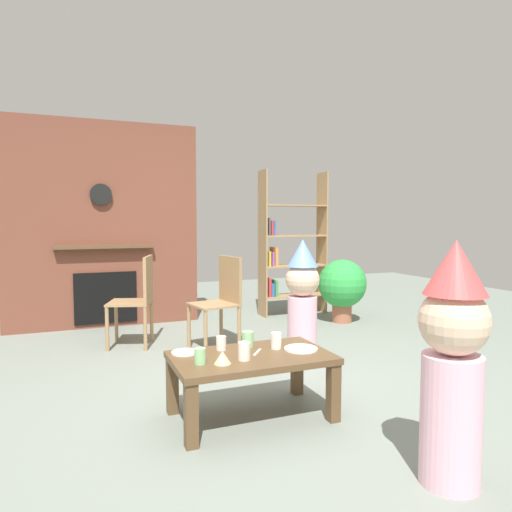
# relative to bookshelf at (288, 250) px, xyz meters

# --- Properties ---
(ground_plane) EXTENTS (12.00, 12.00, 0.00)m
(ground_plane) POSITION_rel_bookshelf_xyz_m (-1.42, -2.40, -0.86)
(ground_plane) COLOR gray
(brick_fireplace_feature) EXTENTS (2.20, 0.28, 2.40)m
(brick_fireplace_feature) POSITION_rel_bookshelf_xyz_m (-2.31, 0.20, 0.33)
(brick_fireplace_feature) COLOR brown
(brick_fireplace_feature) RESTS_ON ground_plane
(bookshelf) EXTENTS (0.90, 0.28, 1.90)m
(bookshelf) POSITION_rel_bookshelf_xyz_m (0.00, 0.00, 0.00)
(bookshelf) COLOR #9E7A51
(bookshelf) RESTS_ON ground_plane
(coffee_table) EXTENTS (0.99, 0.59, 0.40)m
(coffee_table) POSITION_rel_bookshelf_xyz_m (-1.64, -2.85, -0.52)
(coffee_table) COLOR brown
(coffee_table) RESTS_ON ground_plane
(paper_cup_near_left) EXTENTS (0.08, 0.08, 0.11)m
(paper_cup_near_left) POSITION_rel_bookshelf_xyz_m (-1.60, -2.68, -0.40)
(paper_cup_near_left) COLOR #8CD18C
(paper_cup_near_left) RESTS_ON coffee_table
(paper_cup_near_right) EXTENTS (0.07, 0.07, 0.09)m
(paper_cup_near_right) POSITION_rel_bookshelf_xyz_m (-1.79, -2.68, -0.41)
(paper_cup_near_right) COLOR silver
(paper_cup_near_right) RESTS_ON coffee_table
(paper_cup_center) EXTENTS (0.07, 0.07, 0.11)m
(paper_cup_center) POSITION_rel_bookshelf_xyz_m (-1.72, -2.94, -0.40)
(paper_cup_center) COLOR silver
(paper_cup_center) RESTS_ON coffee_table
(paper_cup_far_left) EXTENTS (0.07, 0.07, 0.09)m
(paper_cup_far_left) POSITION_rel_bookshelf_xyz_m (-1.99, -2.91, -0.41)
(paper_cup_far_left) COLOR #8CD18C
(paper_cup_far_left) RESTS_ON coffee_table
(paper_cup_far_right) EXTENTS (0.07, 0.07, 0.11)m
(paper_cup_far_right) POSITION_rel_bookshelf_xyz_m (-1.44, -2.78, -0.40)
(paper_cup_far_right) COLOR silver
(paper_cup_far_right) RESTS_ON coffee_table
(paper_plate_front) EXTENTS (0.22, 0.22, 0.01)m
(paper_plate_front) POSITION_rel_bookshelf_xyz_m (-1.30, -2.86, -0.45)
(paper_plate_front) COLOR white
(paper_plate_front) RESTS_ON coffee_table
(paper_plate_rear) EXTENTS (0.17, 0.17, 0.01)m
(paper_plate_rear) POSITION_rel_bookshelf_xyz_m (-2.03, -2.66, -0.45)
(paper_plate_rear) COLOR white
(paper_plate_rear) RESTS_ON coffee_table
(birthday_cake_slice) EXTENTS (0.10, 0.10, 0.08)m
(birthday_cake_slice) POSITION_rel_bookshelf_xyz_m (-1.87, -2.96, -0.42)
(birthday_cake_slice) COLOR #EAC68C
(birthday_cake_slice) RESTS_ON coffee_table
(table_fork) EXTENTS (0.10, 0.13, 0.01)m
(table_fork) POSITION_rel_bookshelf_xyz_m (-1.59, -2.82, -0.45)
(table_fork) COLOR silver
(table_fork) RESTS_ON coffee_table
(child_with_cone_hat) EXTENTS (0.32, 0.32, 1.16)m
(child_with_cone_hat) POSITION_rel_bookshelf_xyz_m (-1.04, -3.89, -0.25)
(child_with_cone_hat) COLOR #EAB2C6
(child_with_cone_hat) RESTS_ON ground_plane
(child_in_pink) EXTENTS (0.30, 0.30, 1.09)m
(child_in_pink) POSITION_rel_bookshelf_xyz_m (-0.79, -1.92, -0.29)
(child_in_pink) COLOR #EAB2C6
(child_in_pink) RESTS_ON ground_plane
(dining_chair_left) EXTENTS (0.51, 0.51, 0.90)m
(dining_chair_left) POSITION_rel_bookshelf_xyz_m (-2.06, -0.87, -0.35)
(dining_chair_left) COLOR #9E7A51
(dining_chair_left) RESTS_ON ground_plane
(dining_chair_middle) EXTENTS (0.47, 0.47, 0.90)m
(dining_chair_middle) POSITION_rel_bookshelf_xyz_m (-1.32, -1.25, -0.35)
(dining_chair_middle) COLOR #9E7A51
(dining_chair_middle) RESTS_ON ground_plane
(potted_plant_tall) EXTENTS (0.59, 0.59, 0.77)m
(potted_plant_tall) POSITION_rel_bookshelf_xyz_m (0.41, -0.68, -0.40)
(potted_plant_tall) COLOR #9E5B42
(potted_plant_tall) RESTS_ON ground_plane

